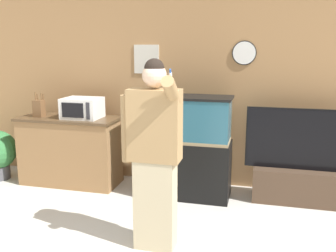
{
  "coord_description": "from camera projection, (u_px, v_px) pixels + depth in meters",
  "views": [
    {
      "loc": [
        1.03,
        -2.0,
        1.91
      ],
      "look_at": [
        0.05,
        1.86,
        1.05
      ],
      "focal_mm": 40.0,
      "sensor_mm": 36.0,
      "label": 1
    }
  ],
  "objects": [
    {
      "name": "counter_island",
      "position": [
        70.0,
        150.0,
        5.22
      ],
      "size": [
        1.39,
        0.59,
        0.95
      ],
      "color": "olive",
      "rests_on": "ground_plane"
    },
    {
      "name": "person_standing",
      "position": [
        154.0,
        153.0,
        3.43
      ],
      "size": [
        0.57,
        0.43,
        1.8
      ],
      "color": "#BCAD89",
      "rests_on": "ground_plane"
    },
    {
      "name": "microwave",
      "position": [
        82.0,
        108.0,
        5.04
      ],
      "size": [
        0.49,
        0.4,
        0.28
      ],
      "color": "white",
      "rests_on": "counter_island"
    },
    {
      "name": "wall_back_paneled",
      "position": [
        185.0,
        91.0,
        5.13
      ],
      "size": [
        10.0,
        0.08,
        2.6
      ],
      "color": "#A87A4C",
      "rests_on": "ground_plane"
    },
    {
      "name": "aquarium_on_stand",
      "position": [
        185.0,
        147.0,
        4.73
      ],
      "size": [
        1.15,
        0.47,
        1.3
      ],
      "color": "black",
      "rests_on": "ground_plane"
    },
    {
      "name": "knife_block",
      "position": [
        39.0,
        108.0,
        5.14
      ],
      "size": [
        0.13,
        0.12,
        0.34
      ],
      "color": "brown",
      "rests_on": "counter_island"
    },
    {
      "name": "tv_on_stand",
      "position": [
        300.0,
        175.0,
        4.6
      ],
      "size": [
        1.35,
        0.4,
        1.17
      ],
      "color": "#4C3828",
      "rests_on": "ground_plane"
    }
  ]
}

